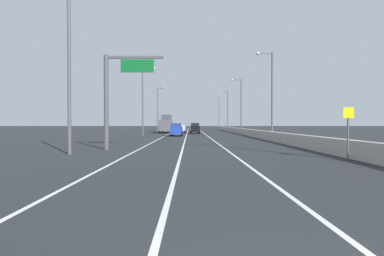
{
  "coord_description": "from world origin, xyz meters",
  "views": [
    {
      "loc": [
        -1.4,
        -3.36,
        2.13
      ],
      "look_at": [
        -1.04,
        51.26,
        1.27
      ],
      "focal_mm": 30.16,
      "sensor_mm": 36.0,
      "label": 1
    }
  ],
  "objects_px": {
    "lamp_post_right_second": "(270,90)",
    "lamp_post_left_near": "(73,61)",
    "lamp_post_left_mid": "(144,97)",
    "lamp_post_right_fourth": "(227,108)",
    "car_blue_0": "(176,130)",
    "lamp_post_right_fifth": "(218,111)",
    "car_silver_3": "(181,128)",
    "lamp_post_left_far": "(159,106)",
    "car_black_2": "(195,128)",
    "car_green_4": "(174,127)",
    "car_yellow_1": "(172,127)",
    "overhead_sign_gantry": "(116,90)",
    "box_truck": "(166,125)",
    "lamp_post_right_third": "(240,102)",
    "speed_advisory_sign": "(348,129)"
  },
  "relations": [
    {
      "from": "lamp_post_right_second",
      "to": "lamp_post_left_near",
      "type": "xyz_separation_m",
      "value": [
        -17.9,
        -18.53,
        0.0
      ]
    },
    {
      "from": "overhead_sign_gantry",
      "to": "lamp_post_left_near",
      "type": "xyz_separation_m",
      "value": [
        -1.99,
        -3.77,
        1.54
      ]
    },
    {
      "from": "lamp_post_right_second",
      "to": "box_truck",
      "type": "height_order",
      "value": "lamp_post_right_second"
    },
    {
      "from": "lamp_post_right_fourth",
      "to": "car_blue_0",
      "type": "bearing_deg",
      "value": -108.37
    },
    {
      "from": "overhead_sign_gantry",
      "to": "lamp_post_right_second",
      "type": "height_order",
      "value": "lamp_post_right_second"
    },
    {
      "from": "lamp_post_right_fifth",
      "to": "car_silver_3",
      "type": "height_order",
      "value": "lamp_post_right_fifth"
    },
    {
      "from": "overhead_sign_gantry",
      "to": "lamp_post_right_fourth",
      "type": "bearing_deg",
      "value": 75.85
    },
    {
      "from": "car_silver_3",
      "to": "car_green_4",
      "type": "height_order",
      "value": "car_silver_3"
    },
    {
      "from": "lamp_post_right_second",
      "to": "lamp_post_right_fourth",
      "type": "bearing_deg",
      "value": 89.79
    },
    {
      "from": "lamp_post_right_second",
      "to": "car_green_4",
      "type": "xyz_separation_m",
      "value": [
        -14.86,
        56.9,
        -5.32
      ]
    },
    {
      "from": "lamp_post_left_far",
      "to": "car_black_2",
      "type": "relative_size",
      "value": 2.37
    },
    {
      "from": "lamp_post_right_fourth",
      "to": "lamp_post_left_near",
      "type": "height_order",
      "value": "same"
    },
    {
      "from": "car_blue_0",
      "to": "box_truck",
      "type": "bearing_deg",
      "value": 99.62
    },
    {
      "from": "overhead_sign_gantry",
      "to": "car_green_4",
      "type": "height_order",
      "value": "overhead_sign_gantry"
    },
    {
      "from": "lamp_post_right_second",
      "to": "car_yellow_1",
      "type": "distance_m",
      "value": 53.3
    },
    {
      "from": "car_green_4",
      "to": "box_truck",
      "type": "bearing_deg",
      "value": -90.65
    },
    {
      "from": "car_yellow_1",
      "to": "box_truck",
      "type": "bearing_deg",
      "value": -90.17
    },
    {
      "from": "speed_advisory_sign",
      "to": "lamp_post_right_third",
      "type": "relative_size",
      "value": 0.27
    },
    {
      "from": "car_yellow_1",
      "to": "car_silver_3",
      "type": "xyz_separation_m",
      "value": [
        3.11,
        -17.27,
        0.03
      ]
    },
    {
      "from": "car_blue_0",
      "to": "car_green_4",
      "type": "height_order",
      "value": "car_blue_0"
    },
    {
      "from": "overhead_sign_gantry",
      "to": "car_black_2",
      "type": "distance_m",
      "value": 40.31
    },
    {
      "from": "lamp_post_right_fourth",
      "to": "car_blue_0",
      "type": "relative_size",
      "value": 2.64
    },
    {
      "from": "car_blue_0",
      "to": "car_silver_3",
      "type": "distance_m",
      "value": 21.88
    },
    {
      "from": "lamp_post_left_near",
      "to": "car_yellow_1",
      "type": "xyz_separation_m",
      "value": [
        2.79,
        69.37,
        -5.3
      ]
    },
    {
      "from": "lamp_post_left_mid",
      "to": "car_black_2",
      "type": "relative_size",
      "value": 2.37
    },
    {
      "from": "speed_advisory_sign",
      "to": "car_silver_3",
      "type": "distance_m",
      "value": 56.86
    },
    {
      "from": "speed_advisory_sign",
      "to": "car_silver_3",
      "type": "bearing_deg",
      "value": 100.96
    },
    {
      "from": "lamp_post_left_near",
      "to": "overhead_sign_gantry",
      "type": "bearing_deg",
      "value": 62.16
    },
    {
      "from": "lamp_post_right_fourth",
      "to": "lamp_post_right_fifth",
      "type": "xyz_separation_m",
      "value": [
        -0.16,
        24.53,
        0.0
      ]
    },
    {
      "from": "lamp_post_right_third",
      "to": "speed_advisory_sign",
      "type": "bearing_deg",
      "value": -91.49
    },
    {
      "from": "lamp_post_right_fifth",
      "to": "car_black_2",
      "type": "xyz_separation_m",
      "value": [
        -9.06,
        -48.79,
        -5.21
      ]
    },
    {
      "from": "lamp_post_left_near",
      "to": "car_black_2",
      "type": "distance_m",
      "value": 44.53
    },
    {
      "from": "lamp_post_right_second",
      "to": "lamp_post_left_mid",
      "type": "bearing_deg",
      "value": 147.75
    },
    {
      "from": "lamp_post_left_far",
      "to": "car_yellow_1",
      "type": "xyz_separation_m",
      "value": [
        2.76,
        10.5,
        -5.3
      ]
    },
    {
      "from": "lamp_post_left_mid",
      "to": "speed_advisory_sign",
      "type": "bearing_deg",
      "value": -64.11
    },
    {
      "from": "car_blue_0",
      "to": "car_yellow_1",
      "type": "bearing_deg",
      "value": 94.21
    },
    {
      "from": "lamp_post_right_fifth",
      "to": "lamp_post_left_mid",
      "type": "xyz_separation_m",
      "value": [
        -17.31,
        -62.68,
        0.0
      ]
    },
    {
      "from": "lamp_post_left_far",
      "to": "lamp_post_right_third",
      "type": "bearing_deg",
      "value": -41.47
    },
    {
      "from": "overhead_sign_gantry",
      "to": "lamp_post_left_mid",
      "type": "xyz_separation_m",
      "value": [
        -1.38,
        25.66,
        1.54
      ]
    },
    {
      "from": "lamp_post_left_mid",
      "to": "car_yellow_1",
      "type": "xyz_separation_m",
      "value": [
        2.18,
        39.94,
        -5.3
      ]
    },
    {
      "from": "lamp_post_right_fifth",
      "to": "lamp_post_right_fourth",
      "type": "bearing_deg",
      "value": -89.63
    },
    {
      "from": "lamp_post_right_second",
      "to": "lamp_post_left_far",
      "type": "xyz_separation_m",
      "value": [
        -17.87,
        40.34,
        0.0
      ]
    },
    {
      "from": "lamp_post_left_mid",
      "to": "lamp_post_left_far",
      "type": "distance_m",
      "value": 29.44
    },
    {
      "from": "lamp_post_right_fourth",
      "to": "car_green_4",
      "type": "distance_m",
      "value": 17.77
    },
    {
      "from": "car_yellow_1",
      "to": "car_green_4",
      "type": "xyz_separation_m",
      "value": [
        0.25,
        6.05,
        -0.02
      ]
    },
    {
      "from": "lamp_post_left_near",
      "to": "car_green_4",
      "type": "relative_size",
      "value": 2.67
    },
    {
      "from": "lamp_post_right_third",
      "to": "car_black_2",
      "type": "height_order",
      "value": "lamp_post_right_third"
    },
    {
      "from": "lamp_post_right_fourth",
      "to": "car_silver_3",
      "type": "height_order",
      "value": "lamp_post_right_fourth"
    },
    {
      "from": "lamp_post_right_fifth",
      "to": "car_black_2",
      "type": "height_order",
      "value": "lamp_post_right_fifth"
    },
    {
      "from": "lamp_post_right_second",
      "to": "car_silver_3",
      "type": "distance_m",
      "value": 36.04
    }
  ]
}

